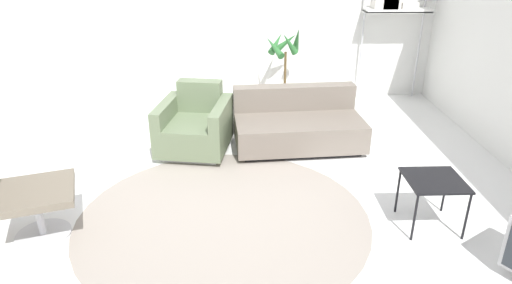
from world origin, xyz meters
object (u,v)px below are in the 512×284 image
potted_plant (285,72)px  shelf_unit (393,8)px  side_table (434,184)px  couch_low (297,126)px  armchair_red (195,127)px

potted_plant → shelf_unit: shelf_unit is taller
side_table → potted_plant: potted_plant is taller
potted_plant → shelf_unit: (1.55, 0.27, 0.84)m
couch_low → shelf_unit: size_ratio=0.83×
side_table → potted_plant: size_ratio=0.39×
shelf_unit → potted_plant: bearing=-170.3°
couch_low → shelf_unit: 2.50m
armchair_red → side_table: size_ratio=2.03×
armchair_red → side_table: 2.66m
couch_low → potted_plant: potted_plant is taller
shelf_unit → armchair_red: bearing=-147.1°
side_table → armchair_red: bearing=142.8°
potted_plant → shelf_unit: 1.78m
couch_low → side_table: (0.93, -1.70, 0.16)m
couch_low → side_table: bearing=114.2°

